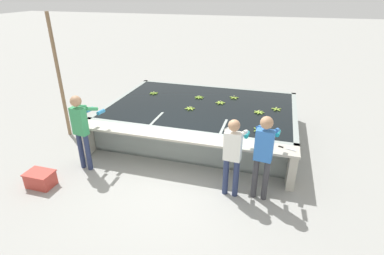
% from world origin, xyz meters
% --- Properties ---
extents(ground_plane, '(80.00, 80.00, 0.00)m').
position_xyz_m(ground_plane, '(0.00, 0.00, 0.00)').
color(ground_plane, '#999993').
rests_on(ground_plane, ground).
extents(wash_tank, '(4.94, 3.46, 0.82)m').
position_xyz_m(wash_tank, '(-0.00, 2.17, 0.40)').
color(wash_tank, gray).
rests_on(wash_tank, ground).
extents(work_ledge, '(4.94, 0.45, 0.82)m').
position_xyz_m(work_ledge, '(0.00, 0.23, 0.60)').
color(work_ledge, '#B7B2A3').
rests_on(work_ledge, ground).
extents(worker_0, '(0.47, 0.74, 1.72)m').
position_xyz_m(worker_0, '(-2.01, -0.32, 1.04)').
color(worker_0, navy).
rests_on(worker_0, ground).
extents(worker_1, '(0.44, 0.72, 1.60)m').
position_xyz_m(worker_1, '(1.24, -0.36, 0.96)').
color(worker_1, navy).
rests_on(worker_1, ground).
extents(worker_2, '(0.46, 0.73, 1.71)m').
position_xyz_m(worker_2, '(1.79, -0.30, 1.03)').
color(worker_2, '#38383D').
rests_on(worker_2, ground).
extents(banana_bunch_floating_0, '(0.27, 0.28, 0.08)m').
position_xyz_m(banana_bunch_floating_0, '(-0.22, 1.77, 0.84)').
color(banana_bunch_floating_0, '#9EC642').
rests_on(banana_bunch_floating_0, wash_tank).
extents(banana_bunch_floating_1, '(0.23, 0.23, 0.08)m').
position_xyz_m(banana_bunch_floating_1, '(1.60, 0.95, 0.84)').
color(banana_bunch_floating_1, '#8CB738').
rests_on(banana_bunch_floating_1, wash_tank).
extents(banana_bunch_floating_2, '(0.28, 0.28, 0.08)m').
position_xyz_m(banana_bunch_floating_2, '(1.54, 2.01, 0.84)').
color(banana_bunch_floating_2, '#9EC642').
rests_on(banana_bunch_floating_2, wash_tank).
extents(banana_bunch_floating_3, '(0.27, 0.27, 0.08)m').
position_xyz_m(banana_bunch_floating_3, '(1.95, 2.35, 0.84)').
color(banana_bunch_floating_3, '#9EC642').
rests_on(banana_bunch_floating_3, wash_tank).
extents(banana_bunch_floating_4, '(0.28, 0.27, 0.08)m').
position_xyz_m(banana_bunch_floating_4, '(0.75, 2.93, 0.84)').
color(banana_bunch_floating_4, '#9EC642').
rests_on(banana_bunch_floating_4, wash_tank).
extents(banana_bunch_floating_5, '(0.28, 0.28, 0.08)m').
position_xyz_m(banana_bunch_floating_5, '(0.46, 2.42, 0.84)').
color(banana_bunch_floating_5, '#9EC642').
rests_on(banana_bunch_floating_5, wash_tank).
extents(banana_bunch_floating_6, '(0.28, 0.28, 0.08)m').
position_xyz_m(banana_bunch_floating_6, '(-1.61, 2.66, 0.84)').
color(banana_bunch_floating_6, '#7FAD33').
rests_on(banana_bunch_floating_6, wash_tank).
extents(banana_bunch_floating_7, '(0.28, 0.28, 0.08)m').
position_xyz_m(banana_bunch_floating_7, '(-0.22, 2.67, 0.84)').
color(banana_bunch_floating_7, '#7FAD33').
rests_on(banana_bunch_floating_7, wash_tank).
extents(knife_0, '(0.34, 0.13, 0.02)m').
position_xyz_m(knife_0, '(2.17, 0.28, 0.83)').
color(knife_0, silver).
rests_on(knife_0, work_ledge).
extents(crate, '(0.55, 0.39, 0.32)m').
position_xyz_m(crate, '(-2.52, -1.20, 0.16)').
color(crate, '#B73D33').
rests_on(crate, ground).
extents(support_post_left, '(0.09, 0.09, 3.20)m').
position_xyz_m(support_post_left, '(-3.48, 1.02, 1.60)').
color(support_post_left, '#846647').
rests_on(support_post_left, ground).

